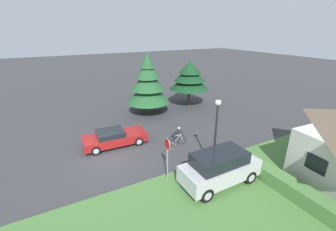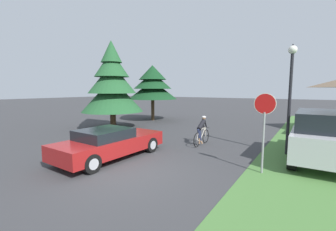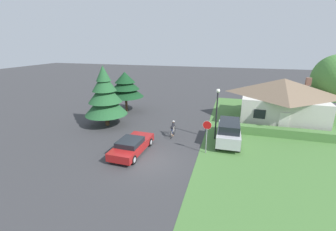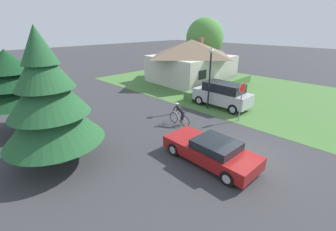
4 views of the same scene
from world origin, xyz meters
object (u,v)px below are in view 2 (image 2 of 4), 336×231
Objects in this scene: street_lamp at (291,82)px; conifer_tall_far at (153,85)px; cyclist at (202,131)px; conifer_tall_near at (112,84)px; stop_sign at (264,117)px; parked_suv_right at (321,136)px; sedan_left_lane at (110,143)px.

street_lamp is 12.85m from conifer_tall_far.
conifer_tall_near is (-7.43, 0.99, 2.46)m from cyclist.
stop_sign is at bearing -99.05° from street_lamp.
cyclist is 4.57m from street_lamp.
stop_sign is 0.57× the size of street_lamp.
parked_suv_right is 0.73× the size of conifer_tall_near.
street_lamp is at bearing -26.25° from conifer_tall_far.
conifer_tall_near is 5.17m from conifer_tall_far.
conifer_tall_near reaches higher than cyclist.
stop_sign is at bearing -126.06° from cyclist.
conifer_tall_near is (-10.79, 3.50, 1.27)m from stop_sign.
sedan_left_lane is at bearing 151.66° from cyclist.
cyclist is 0.38× the size of street_lamp.
cyclist reaches higher than sedan_left_lane.
conifer_tall_near is at bearing 83.02° from cyclist.
stop_sign reaches higher than sedan_left_lane.
street_lamp is 11.28m from conifer_tall_near.
sedan_left_lane is 0.94× the size of conifer_tall_far.
cyclist is at bearing -27.02° from sedan_left_lane.
street_lamp reaches higher than parked_suv_right.
conifer_tall_far is (-11.05, 8.66, 1.35)m from stop_sign.
cyclist is at bearing -33.07° from stop_sign.
parked_suv_right is 12.67m from conifer_tall_near.
parked_suv_right is at bearing -4.83° from conifer_tall_near.
street_lamp is at bearing -2.67° from conifer_tall_near.
parked_suv_right is at bearing -24.18° from street_lamp.
sedan_left_lane is at bearing 19.27° from stop_sign.
stop_sign is at bearing 145.56° from parked_suv_right.
sedan_left_lane is 2.66× the size of cyclist.
conifer_tall_near is at bearing -87.08° from conifer_tall_far.
stop_sign is 3.26m from street_lamp.
conifer_tall_far is (-5.43, 10.23, 2.64)m from sedan_left_lane.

